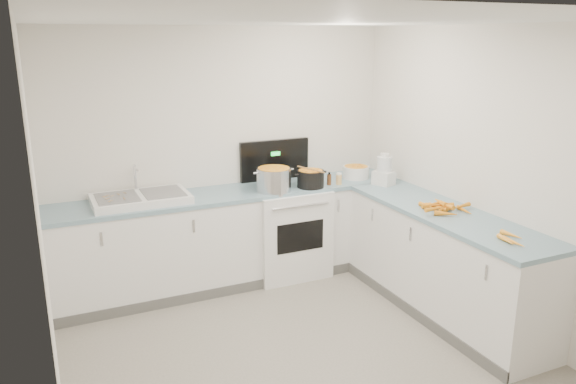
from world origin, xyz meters
name	(u,v)px	position (x,y,z in m)	size (l,w,h in m)	color
floor	(313,366)	(0.00, 0.00, 0.00)	(3.50, 4.00, 0.00)	gray
ceiling	(318,20)	(0.00, 0.00, 2.50)	(3.50, 4.00, 0.00)	silver
wall_back	(224,154)	(0.00, 2.00, 1.25)	(3.50, 2.50, 0.00)	silver
wall_front	(555,348)	(0.00, -2.00, 1.25)	(3.50, 2.50, 0.00)	silver
wall_left	(43,246)	(-1.75, 0.00, 1.25)	(4.00, 2.50, 0.00)	silver
wall_right	(504,181)	(1.75, 0.00, 1.25)	(4.00, 2.50, 0.00)	silver
counter_back	(236,237)	(0.00, 1.70, 0.47)	(3.50, 0.62, 0.94)	white
counter_right	(444,262)	(1.45, 0.30, 0.47)	(0.62, 2.20, 0.94)	white
stove	(286,229)	(0.55, 1.69, 0.47)	(0.76, 0.65, 1.36)	white
sink	(141,198)	(-0.90, 1.70, 0.98)	(0.86, 0.52, 0.31)	white
steel_pot	(274,180)	(0.36, 1.56, 1.04)	(0.34, 0.34, 0.25)	silver
black_pot	(311,180)	(0.75, 1.53, 1.02)	(0.27, 0.27, 0.19)	black
wooden_spoon	(311,169)	(0.75, 1.53, 1.12)	(0.02, 0.02, 0.38)	#AD7A47
mixing_bowl	(356,172)	(1.35, 1.66, 1.00)	(0.28, 0.28, 0.13)	white
extract_bottle	(329,180)	(0.96, 1.53, 0.99)	(0.04, 0.04, 0.11)	#593319
spice_jar	(339,180)	(1.06, 1.50, 0.99)	(0.06, 0.06, 0.10)	#E5B266
food_processor	(384,171)	(1.47, 1.30, 1.08)	(0.22, 0.24, 0.33)	white
carrot_pile	(441,207)	(1.42, 0.36, 0.98)	(0.51, 0.43, 0.09)	orange
peeled_carrots	(510,239)	(1.38, -0.46, 0.96)	(0.19, 0.31, 0.04)	#FF9C26
peelings	(114,197)	(-1.13, 1.72, 1.02)	(0.25, 0.25, 0.01)	tan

